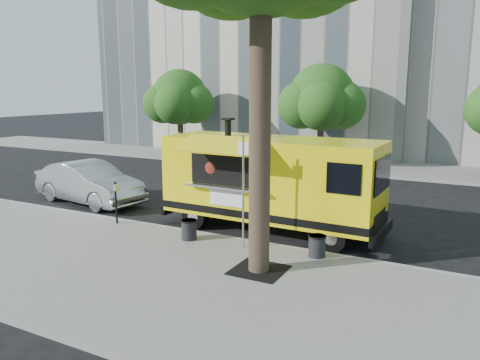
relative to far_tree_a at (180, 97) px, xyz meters
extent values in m
plane|color=black|center=(10.00, -12.30, -3.78)|extent=(120.00, 120.00, 0.00)
cube|color=gray|center=(10.00, -16.30, -3.70)|extent=(60.00, 6.00, 0.15)
cube|color=#999993|center=(10.00, -13.23, -3.70)|extent=(60.00, 0.14, 0.16)
cube|color=gray|center=(10.00, 1.20, -3.70)|extent=(60.00, 5.00, 0.15)
cylinder|color=#33261C|center=(12.60, -15.10, -0.38)|extent=(0.48, 0.48, 6.50)
cube|color=black|center=(12.60, -15.10, -3.62)|extent=(1.20, 1.20, 0.02)
cylinder|color=#33261C|center=(0.00, 0.00, -2.33)|extent=(0.36, 0.36, 2.60)
sphere|color=#194A13|center=(0.00, 0.00, 0.02)|extent=(3.42, 3.42, 3.42)
cylinder|color=#33261C|center=(9.00, 0.40, -2.33)|extent=(0.36, 0.36, 2.60)
sphere|color=#194A13|center=(9.00, 0.40, 0.07)|extent=(3.60, 3.60, 3.60)
cylinder|color=silver|center=(11.55, -13.85, -2.13)|extent=(0.06, 0.06, 3.00)
cube|color=white|center=(11.55, -13.85, -0.98)|extent=(0.28, 0.02, 0.35)
cylinder|color=black|center=(7.00, -13.65, -3.10)|extent=(0.06, 0.06, 1.05)
cube|color=silver|center=(7.00, -13.65, -2.48)|extent=(0.10, 0.08, 0.22)
sphere|color=black|center=(7.00, -13.65, -2.35)|extent=(0.11, 0.11, 0.11)
cube|color=#FFE90D|center=(11.39, -11.70, -2.10)|extent=(6.57, 2.38, 2.35)
cube|color=black|center=(11.39, -11.70, -3.05)|extent=(6.59, 2.40, 0.22)
cube|color=black|center=(14.72, -11.79, -3.32)|extent=(0.24, 2.10, 0.30)
cube|color=black|center=(8.06, -11.61, -3.32)|extent=(0.24, 2.10, 0.30)
cube|color=black|center=(14.66, -11.79, -1.72)|extent=(0.10, 1.76, 0.95)
cylinder|color=black|center=(13.62, -12.68, -3.37)|extent=(0.81, 0.30, 0.80)
cylinder|color=black|center=(13.67, -10.84, -3.37)|extent=(0.81, 0.30, 0.80)
cylinder|color=black|center=(9.21, -12.56, -3.37)|extent=(0.81, 0.30, 0.80)
cylinder|color=black|center=(9.26, -10.72, -3.37)|extent=(0.81, 0.30, 0.80)
cube|color=black|center=(10.46, -12.72, -1.72)|extent=(2.41, 0.25, 1.05)
cube|color=silver|center=(10.46, -12.88, -2.29)|extent=(2.61, 0.42, 0.06)
cube|color=#FFE90D|center=(10.45, -13.24, -1.01)|extent=(2.53, 1.02, 0.42)
cube|color=white|center=(10.46, -12.80, -2.60)|extent=(1.10, 0.07, 0.50)
cylinder|color=black|center=(9.89, -11.66, -0.67)|extent=(0.20, 0.20, 0.55)
sphere|color=silver|center=(10.99, -11.49, -0.87)|extent=(0.56, 0.56, 0.56)
sphere|color=maroon|center=(9.92, -12.41, -1.77)|extent=(0.84, 0.84, 0.84)
cylinder|color=#FF590C|center=(9.91, -12.64, -1.90)|extent=(0.34, 0.13, 0.34)
imported|color=#B4B7BC|center=(3.84, -11.62, -2.99)|extent=(4.96, 2.35, 1.57)
cylinder|color=black|center=(9.89, -13.92, -3.35)|extent=(0.43, 0.43, 0.56)
cylinder|color=black|center=(9.89, -13.92, -3.09)|extent=(0.46, 0.46, 0.04)
cylinder|color=black|center=(13.50, -13.60, -3.35)|extent=(0.42, 0.42, 0.55)
cylinder|color=black|center=(13.50, -13.60, -3.10)|extent=(0.46, 0.46, 0.04)
camera|label=1|loc=(16.95, -24.38, 0.51)|focal=35.00mm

